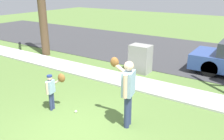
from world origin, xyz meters
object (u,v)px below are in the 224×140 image
(baseball, at_px, (76,112))
(person_child, at_px, (53,87))
(person_adult, at_px, (127,87))
(utility_cabinet, at_px, (140,59))

(baseball, bearing_deg, person_child, -164.52)
(baseball, bearing_deg, person_adult, 9.71)
(person_adult, height_order, utility_cabinet, person_adult)
(person_adult, xyz_separation_m, person_child, (-2.12, -0.43, -0.34))
(person_child, relative_size, baseball, 14.71)
(baseball, height_order, utility_cabinet, utility_cabinet)
(baseball, bearing_deg, utility_cabinet, 90.75)
(person_adult, distance_m, utility_cabinet, 4.08)
(person_child, bearing_deg, utility_cabinet, 70.07)
(person_adult, bearing_deg, person_child, -0.50)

